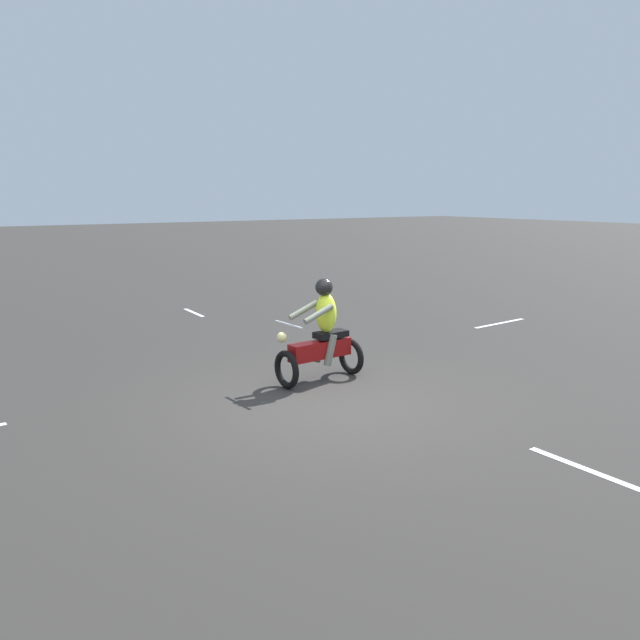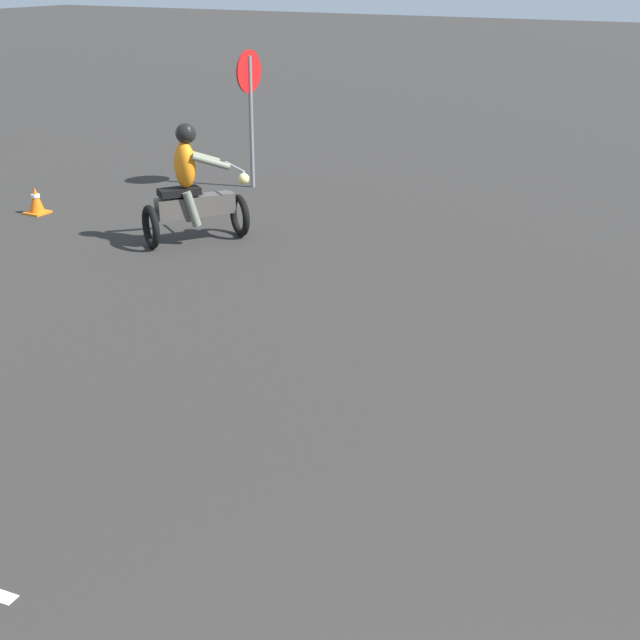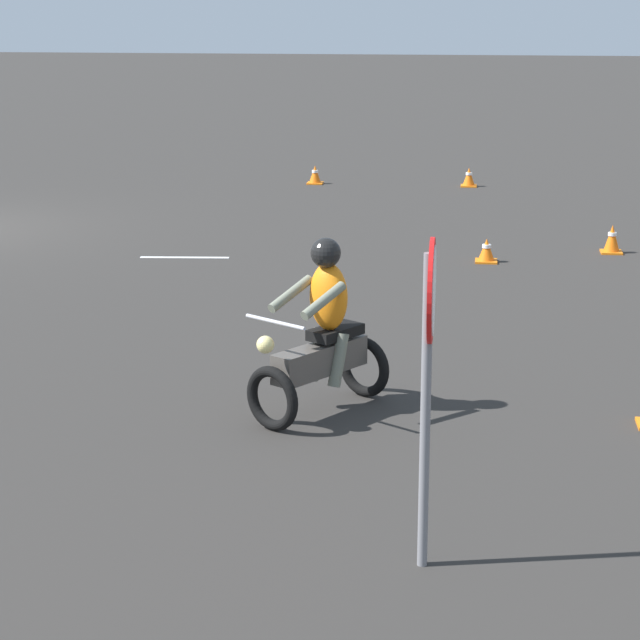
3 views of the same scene
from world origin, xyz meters
TOP-DOWN VIEW (x-y plane):
  - motorcycle_rider_background at (8.33, 7.55)m, footprint 1.50×1.28m
  - stop_sign at (11.47, 8.65)m, footprint 0.70×0.08m
  - traffic_cone_near_right at (8.36, 10.61)m, footprint 0.32×0.32m

SIDE VIEW (x-z plane):
  - traffic_cone_near_right at x=8.36m, z-range -0.01..0.41m
  - motorcycle_rider_background at x=8.33m, z-range -0.10..1.56m
  - stop_sign at x=11.47m, z-range 0.48..2.78m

